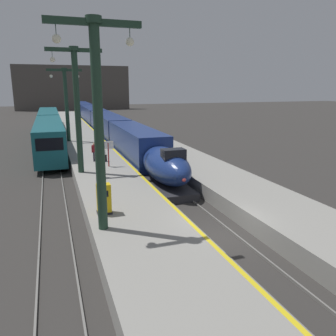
% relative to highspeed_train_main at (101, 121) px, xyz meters
% --- Properties ---
extents(ground_plane, '(260.00, 260.00, 0.00)m').
position_rel_highspeed_train_main_xyz_m(ground_plane, '(0.00, -42.46, -1.97)').
color(ground_plane, '#33302D').
extents(platform_left, '(4.80, 110.00, 1.05)m').
position_rel_highspeed_train_main_xyz_m(platform_left, '(-4.05, -17.71, -1.44)').
color(platform_left, gray).
rests_on(platform_left, ground).
extents(platform_right, '(4.80, 110.00, 1.05)m').
position_rel_highspeed_train_main_xyz_m(platform_right, '(4.05, -17.71, -1.44)').
color(platform_right, gray).
rests_on(platform_right, ground).
extents(platform_left_safety_stripe, '(0.20, 107.80, 0.01)m').
position_rel_highspeed_train_main_xyz_m(platform_left_safety_stripe, '(-1.77, -17.71, -0.92)').
color(platform_left_safety_stripe, yellow).
rests_on(platform_left_safety_stripe, platform_left).
extents(rail_main_left, '(0.08, 110.00, 0.12)m').
position_rel_highspeed_train_main_xyz_m(rail_main_left, '(-0.75, -14.96, -1.91)').
color(rail_main_left, slate).
rests_on(rail_main_left, ground).
extents(rail_main_right, '(0.08, 110.00, 0.12)m').
position_rel_highspeed_train_main_xyz_m(rail_main_right, '(0.75, -14.96, -1.91)').
color(rail_main_right, slate).
rests_on(rail_main_right, ground).
extents(rail_secondary_left, '(0.08, 110.00, 0.12)m').
position_rel_highspeed_train_main_xyz_m(rail_secondary_left, '(-8.85, -14.96, -1.91)').
color(rail_secondary_left, slate).
rests_on(rail_secondary_left, ground).
extents(rail_secondary_right, '(0.08, 110.00, 0.12)m').
position_rel_highspeed_train_main_xyz_m(rail_secondary_right, '(-7.35, -14.96, -1.91)').
color(rail_secondary_right, slate).
rests_on(rail_secondary_right, ground).
extents(highspeed_train_main, '(2.92, 75.94, 3.60)m').
position_rel_highspeed_train_main_xyz_m(highspeed_train_main, '(0.00, 0.00, 0.00)').
color(highspeed_train_main, navy).
rests_on(highspeed_train_main, ground).
extents(regional_train_adjacent, '(2.85, 36.60, 3.80)m').
position_rel_highspeed_train_main_xyz_m(regional_train_adjacent, '(-8.10, -8.41, 0.16)').
color(regional_train_adjacent, '#145660').
rests_on(regional_train_adjacent, ground).
extents(station_column_near, '(4.00, 0.68, 9.31)m').
position_rel_highspeed_train_main_xyz_m(station_column_near, '(-5.90, -41.70, 4.67)').
color(station_column_near, '#1E3828').
rests_on(station_column_near, platform_left).
extents(station_column_mid, '(4.00, 0.68, 9.30)m').
position_rel_highspeed_train_main_xyz_m(station_column_mid, '(-5.90, -30.31, 4.67)').
color(station_column_mid, '#1E3828').
rests_on(station_column_mid, platform_left).
extents(station_column_far, '(4.00, 0.68, 8.59)m').
position_rel_highspeed_train_main_xyz_m(station_column_far, '(-5.90, -14.02, 4.29)').
color(station_column_far, '#1E3828').
rests_on(station_column_far, platform_left).
extents(passenger_near_edge, '(0.51, 0.38, 1.69)m').
position_rel_highspeed_train_main_xyz_m(passenger_near_edge, '(-4.40, -26.69, 0.07)').
color(passenger_near_edge, '#23232D').
rests_on(passenger_near_edge, platform_left).
extents(rolling_suitcase, '(0.40, 0.22, 0.98)m').
position_rel_highspeed_train_main_xyz_m(rolling_suitcase, '(-3.59, -27.07, -0.62)').
color(rolling_suitcase, black).
rests_on(rolling_suitcase, platform_left).
extents(ticket_machine_yellow, '(0.76, 0.62, 1.60)m').
position_rel_highspeed_train_main_xyz_m(ticket_machine_yellow, '(-5.55, -39.77, -0.18)').
color(ticket_machine_yellow, yellow).
rests_on(ticket_machine_yellow, platform_left).
extents(departure_info_board, '(0.90, 0.10, 2.12)m').
position_rel_highspeed_train_main_xyz_m(departure_info_board, '(-3.54, -29.09, 0.59)').
color(departure_info_board, maroon).
rests_on(departure_info_board, platform_left).
extents(terminus_back_wall, '(36.00, 2.00, 14.00)m').
position_rel_highspeed_train_main_xyz_m(terminus_back_wall, '(0.00, 59.54, 5.03)').
color(terminus_back_wall, '#4C4742').
rests_on(terminus_back_wall, ground).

